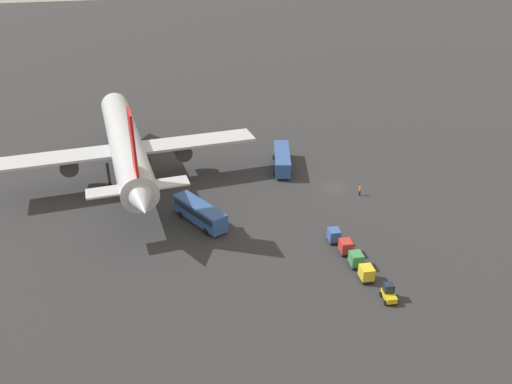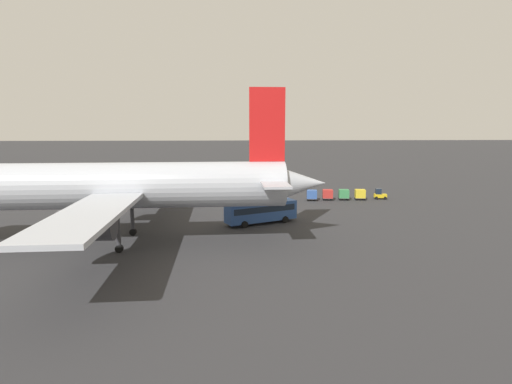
{
  "view_description": "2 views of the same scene",
  "coord_description": "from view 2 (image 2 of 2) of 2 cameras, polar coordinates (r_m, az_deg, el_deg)",
  "views": [
    {
      "loc": [
        -71.59,
        36.09,
        40.22
      ],
      "look_at": [
        -6.09,
        16.43,
        4.55
      ],
      "focal_mm": 35.0,
      "sensor_mm": 36.0,
      "label": 1
    },
    {
      "loc": [
        -1.61,
        83.05,
        14.48
      ],
      "look_at": [
        -4.92,
        15.03,
        3.03
      ],
      "focal_mm": 28.0,
      "sensor_mm": 36.0,
      "label": 2
    }
  ],
  "objects": [
    {
      "name": "ground_plane",
      "position": [
        84.32,
        -3.84,
        -0.37
      ],
      "size": [
        600.0,
        600.0,
        0.0
      ],
      "primitive_type": "plane",
      "color": "#2D2D30"
    },
    {
      "name": "airplane",
      "position": [
        51.31,
        -20.13,
        0.73
      ],
      "size": [
        53.58,
        45.93,
        18.98
      ],
      "rotation": [
        0.0,
        0.0,
        0.03
      ],
      "color": "#B2B7C1",
      "rests_on": "ground"
    },
    {
      "name": "shuttle_bus_near",
      "position": [
        78.83,
        -11.73,
        0.18
      ],
      "size": [
        12.49,
        6.36,
        3.21
      ],
      "rotation": [
        0.0,
        0.0,
        -0.3
      ],
      "color": "#2D5199",
      "rests_on": "ground"
    },
    {
      "name": "shuttle_bus_far",
      "position": [
        59.28,
        0.73,
        -2.67
      ],
      "size": [
        11.0,
        6.91,
        3.25
      ],
      "rotation": [
        0.0,
        0.0,
        0.43
      ],
      "color": "#2D5199",
      "rests_on": "ground"
    },
    {
      "name": "baggage_tug",
      "position": [
        82.68,
        17.24,
        -0.31
      ],
      "size": [
        2.59,
        2.0,
        2.1
      ],
      "rotation": [
        0.0,
        0.0,
        -0.18
      ],
      "color": "gold",
      "rests_on": "ground"
    },
    {
      "name": "worker_person",
      "position": [
        86.99,
        -1.2,
        0.54
      ],
      "size": [
        0.38,
        0.38,
        1.74
      ],
      "color": "#1E1E2D",
      "rests_on": "ground"
    },
    {
      "name": "cargo_cart_yellow",
      "position": [
        80.5,
        14.65,
        -0.27
      ],
      "size": [
        2.19,
        1.92,
        2.06
      ],
      "rotation": [
        0.0,
        0.0,
        -0.13
      ],
      "color": "#38383D",
      "rests_on": "ground"
    },
    {
      "name": "cargo_cart_green",
      "position": [
        79.71,
        12.44,
        -0.28
      ],
      "size": [
        2.19,
        1.92,
        2.06
      ],
      "rotation": [
        0.0,
        0.0,
        -0.13
      ],
      "color": "#38383D",
      "rests_on": "ground"
    },
    {
      "name": "cargo_cart_red",
      "position": [
        78.95,
        10.2,
        -0.3
      ],
      "size": [
        2.19,
        1.92,
        2.06
      ],
      "rotation": [
        0.0,
        0.0,
        -0.13
      ],
      "color": "#38383D",
      "rests_on": "ground"
    },
    {
      "name": "cargo_cart_blue",
      "position": [
        77.97,
        7.97,
        -0.36
      ],
      "size": [
        2.19,
        1.92,
        2.06
      ],
      "rotation": [
        0.0,
        0.0,
        -0.13
      ],
      "color": "#38383D",
      "rests_on": "ground"
    }
  ]
}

